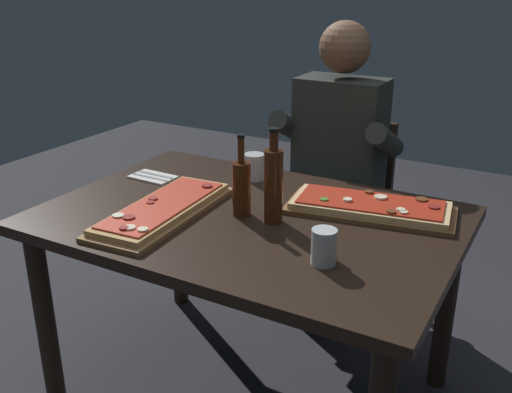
{
  "coord_description": "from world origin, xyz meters",
  "views": [
    {
      "loc": [
        0.93,
        -1.59,
        1.53
      ],
      "look_at": [
        0.0,
        0.05,
        0.79
      ],
      "focal_mm": 40.96,
      "sensor_mm": 36.0,
      "label": 1
    }
  ],
  "objects_px": {
    "wine_bottle_dark": "(241,187)",
    "oil_bottle_amber": "(273,184)",
    "dining_table": "(249,240)",
    "diner_chair": "(342,203)",
    "tumbler_far_side": "(254,168)",
    "seated_diner": "(335,158)",
    "pizza_rectangular_front": "(370,207)",
    "pizza_rectangular_left": "(163,210)",
    "tumbler_near_camera": "(324,247)"
  },
  "relations": [
    {
      "from": "wine_bottle_dark",
      "to": "diner_chair",
      "type": "relative_size",
      "value": 0.33
    },
    {
      "from": "seated_diner",
      "to": "tumbler_near_camera",
      "type": "bearing_deg",
      "value": -69.79
    },
    {
      "from": "dining_table",
      "to": "seated_diner",
      "type": "distance_m",
      "value": 0.74
    },
    {
      "from": "tumbler_near_camera",
      "to": "tumbler_far_side",
      "type": "relative_size",
      "value": 1.01
    },
    {
      "from": "dining_table",
      "to": "wine_bottle_dark",
      "type": "height_order",
      "value": "wine_bottle_dark"
    },
    {
      "from": "pizza_rectangular_left",
      "to": "tumbler_far_side",
      "type": "bearing_deg",
      "value": 79.09
    },
    {
      "from": "tumbler_far_side",
      "to": "seated_diner",
      "type": "height_order",
      "value": "seated_diner"
    },
    {
      "from": "pizza_rectangular_left",
      "to": "oil_bottle_amber",
      "type": "relative_size",
      "value": 1.92
    },
    {
      "from": "pizza_rectangular_left",
      "to": "wine_bottle_dark",
      "type": "height_order",
      "value": "wine_bottle_dark"
    },
    {
      "from": "diner_chair",
      "to": "seated_diner",
      "type": "bearing_deg",
      "value": -90.0
    },
    {
      "from": "dining_table",
      "to": "wine_bottle_dark",
      "type": "distance_m",
      "value": 0.2
    },
    {
      "from": "dining_table",
      "to": "seated_diner",
      "type": "xyz_separation_m",
      "value": [
        0.02,
        0.74,
        0.1
      ]
    },
    {
      "from": "dining_table",
      "to": "pizza_rectangular_front",
      "type": "relative_size",
      "value": 2.32
    },
    {
      "from": "pizza_rectangular_front",
      "to": "pizza_rectangular_left",
      "type": "bearing_deg",
      "value": -148.77
    },
    {
      "from": "oil_bottle_amber",
      "to": "pizza_rectangular_left",
      "type": "bearing_deg",
      "value": -159.01
    },
    {
      "from": "seated_diner",
      "to": "wine_bottle_dark",
      "type": "bearing_deg",
      "value": -92.96
    },
    {
      "from": "wine_bottle_dark",
      "to": "oil_bottle_amber",
      "type": "xyz_separation_m",
      "value": [
        0.12,
        0.0,
        0.03
      ]
    },
    {
      "from": "pizza_rectangular_left",
      "to": "oil_bottle_amber",
      "type": "distance_m",
      "value": 0.4
    },
    {
      "from": "diner_chair",
      "to": "wine_bottle_dark",
      "type": "bearing_deg",
      "value": -92.56
    },
    {
      "from": "diner_chair",
      "to": "dining_table",
      "type": "bearing_deg",
      "value": -91.2
    },
    {
      "from": "oil_bottle_amber",
      "to": "seated_diner",
      "type": "distance_m",
      "value": 0.76
    },
    {
      "from": "oil_bottle_amber",
      "to": "seated_diner",
      "type": "bearing_deg",
      "value": 96.2
    },
    {
      "from": "pizza_rectangular_left",
      "to": "wine_bottle_dark",
      "type": "relative_size",
      "value": 2.17
    },
    {
      "from": "pizza_rectangular_left",
      "to": "pizza_rectangular_front",
      "type": "bearing_deg",
      "value": 31.23
    },
    {
      "from": "pizza_rectangular_front",
      "to": "oil_bottle_amber",
      "type": "bearing_deg",
      "value": -137.59
    },
    {
      "from": "oil_bottle_amber",
      "to": "diner_chair",
      "type": "relative_size",
      "value": 0.37
    },
    {
      "from": "pizza_rectangular_front",
      "to": "tumbler_far_side",
      "type": "relative_size",
      "value": 5.76
    },
    {
      "from": "pizza_rectangular_left",
      "to": "wine_bottle_dark",
      "type": "distance_m",
      "value": 0.28
    },
    {
      "from": "dining_table",
      "to": "pizza_rectangular_front",
      "type": "height_order",
      "value": "pizza_rectangular_front"
    },
    {
      "from": "diner_chair",
      "to": "tumbler_far_side",
      "type": "bearing_deg",
      "value": -108.94
    },
    {
      "from": "oil_bottle_amber",
      "to": "tumbler_far_side",
      "type": "xyz_separation_m",
      "value": [
        -0.26,
        0.34,
        -0.09
      ]
    },
    {
      "from": "wine_bottle_dark",
      "to": "tumbler_near_camera",
      "type": "xyz_separation_m",
      "value": [
        0.38,
        -0.19,
        -0.05
      ]
    },
    {
      "from": "oil_bottle_amber",
      "to": "tumbler_far_side",
      "type": "bearing_deg",
      "value": 127.97
    },
    {
      "from": "diner_chair",
      "to": "pizza_rectangular_left",
      "type": "bearing_deg",
      "value": -105.22
    },
    {
      "from": "pizza_rectangular_left",
      "to": "oil_bottle_amber",
      "type": "bearing_deg",
      "value": 20.99
    },
    {
      "from": "dining_table",
      "to": "seated_diner",
      "type": "relative_size",
      "value": 1.05
    },
    {
      "from": "seated_diner",
      "to": "diner_chair",
      "type": "bearing_deg",
      "value": 90.0
    },
    {
      "from": "dining_table",
      "to": "pizza_rectangular_left",
      "type": "height_order",
      "value": "pizza_rectangular_left"
    },
    {
      "from": "wine_bottle_dark",
      "to": "diner_chair",
      "type": "xyz_separation_m",
      "value": [
        0.04,
        0.87,
        -0.36
      ]
    },
    {
      "from": "pizza_rectangular_front",
      "to": "seated_diner",
      "type": "xyz_separation_m",
      "value": [
        -0.34,
        0.51,
        -0.02
      ]
    },
    {
      "from": "oil_bottle_amber",
      "to": "tumbler_near_camera",
      "type": "height_order",
      "value": "oil_bottle_amber"
    },
    {
      "from": "pizza_rectangular_left",
      "to": "seated_diner",
      "type": "relative_size",
      "value": 0.46
    },
    {
      "from": "wine_bottle_dark",
      "to": "tumbler_far_side",
      "type": "relative_size",
      "value": 2.72
    },
    {
      "from": "tumbler_far_side",
      "to": "diner_chair",
      "type": "distance_m",
      "value": 0.63
    },
    {
      "from": "dining_table",
      "to": "diner_chair",
      "type": "relative_size",
      "value": 1.61
    },
    {
      "from": "diner_chair",
      "to": "seated_diner",
      "type": "xyz_separation_m",
      "value": [
        0.0,
        -0.12,
        0.26
      ]
    },
    {
      "from": "wine_bottle_dark",
      "to": "pizza_rectangular_left",
      "type": "bearing_deg",
      "value": -150.43
    },
    {
      "from": "dining_table",
      "to": "pizza_rectangular_left",
      "type": "relative_size",
      "value": 2.27
    },
    {
      "from": "dining_table",
      "to": "wine_bottle_dark",
      "type": "xyz_separation_m",
      "value": [
        -0.02,
        -0.01,
        0.2
      ]
    },
    {
      "from": "pizza_rectangular_front",
      "to": "diner_chair",
      "type": "distance_m",
      "value": 0.77
    }
  ]
}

